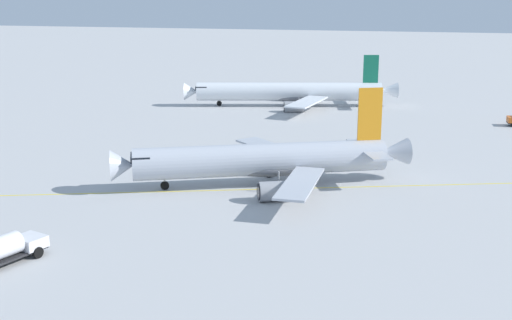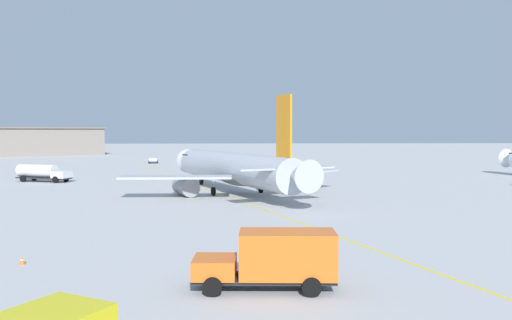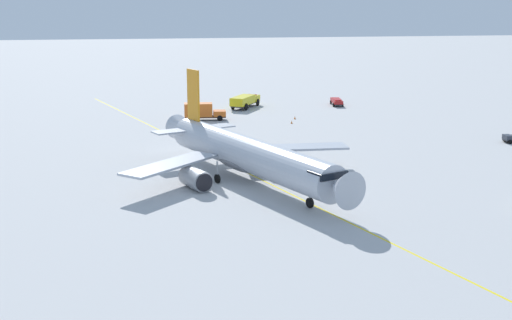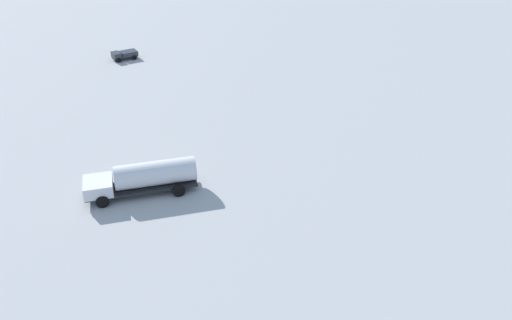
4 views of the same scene
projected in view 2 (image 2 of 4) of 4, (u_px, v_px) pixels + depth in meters
ground_plane at (272, 190)px, 75.52m from camera, size 600.00×600.00×0.00m
airliner_main at (234, 170)px, 71.50m from camera, size 29.51×37.33×12.40m
pushback_tug_truck at (153, 160)px, 140.16m from camera, size 2.81×4.74×1.30m
fuel_tanker_truck at (42, 172)px, 88.07m from camera, size 9.80×5.64×2.87m
catering_truck_truck_extra at (274, 258)px, 27.85m from camera, size 7.62×3.16×3.10m
taxiway_centreline at (223, 195)px, 69.93m from camera, size 48.02×146.77×0.01m
safety_cone_near at (22, 260)px, 33.18m from camera, size 0.36×0.36×0.55m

